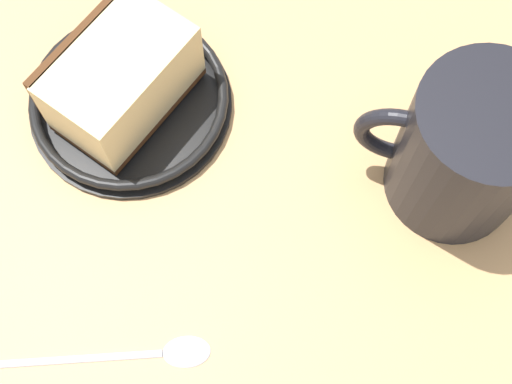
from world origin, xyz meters
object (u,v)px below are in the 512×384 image
Objects in this scene: small_plate at (132,100)px; cake_slice at (122,77)px; teaspoon at (149,354)px; tea_mug at (466,150)px.

small_plate is 1.21× the size of cake_slice.
small_plate is at bearing 166.50° from teaspoon.
cake_slice is at bearing 167.14° from teaspoon.
tea_mug is 0.82× the size of teaspoon.
small_plate is at bearing -125.47° from tea_mug.
teaspoon is at bearing -79.57° from tea_mug.
teaspoon is (4.07, -22.14, -4.95)cm from tea_mug.
teaspoon is (16.95, -4.07, -0.45)cm from small_plate.
tea_mug reaches higher than small_plate.
tea_mug is (13.10, 18.22, 1.63)cm from cake_slice.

